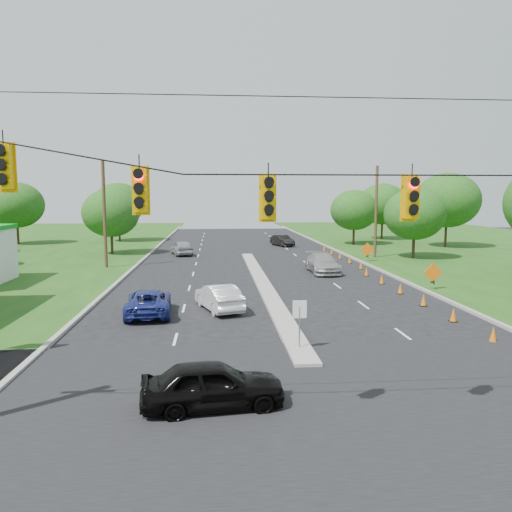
{
  "coord_description": "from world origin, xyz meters",
  "views": [
    {
      "loc": [
        -3.27,
        -12.85,
        6.1
      ],
      "look_at": [
        -1.02,
        14.34,
        2.8
      ],
      "focal_mm": 35.0,
      "sensor_mm": 36.0,
      "label": 1
    }
  ],
  "objects": [
    {
      "name": "cone_11",
      "position": [
        8.87,
        41.5,
        0.35
      ],
      "size": [
        0.32,
        0.32,
        0.7
      ],
      "primitive_type": "cone",
      "color": "orange",
      "rests_on": "ground"
    },
    {
      "name": "silver_car_far",
      "position": [
        5.26,
        25.91,
        0.76
      ],
      "size": [
        2.15,
        5.27,
        1.53
      ],
      "primitive_type": "imported",
      "rotation": [
        0.0,
        0.0,
        -0.0
      ],
      "color": "gray",
      "rests_on": "ground"
    },
    {
      "name": "dark_car_receding",
      "position": [
        4.91,
        47.27,
        0.68
      ],
      "size": [
        2.7,
        4.37,
        1.36
      ],
      "primitive_type": "imported",
      "rotation": [
        0.0,
        0.0,
        0.33
      ],
      "color": "black",
      "rests_on": "ground"
    },
    {
      "name": "tree_9",
      "position": [
        16.0,
        34.0,
        4.34
      ],
      "size": [
        5.88,
        5.88,
        6.86
      ],
      "color": "black",
      "rests_on": "ground"
    },
    {
      "name": "median",
      "position": [
        0.0,
        21.0,
        0.0
      ],
      "size": [
        1.0,
        34.0,
        0.18
      ],
      "primitive_type": "cube",
      "color": "gray",
      "rests_on": "ground"
    },
    {
      "name": "cone_1",
      "position": [
        8.27,
        6.5,
        0.35
      ],
      "size": [
        0.32,
        0.32,
        0.7
      ],
      "primitive_type": "cone",
      "color": "orange",
      "rests_on": "ground"
    },
    {
      "name": "tree_4",
      "position": [
        -28.0,
        52.0,
        4.96
      ],
      "size": [
        6.72,
        6.72,
        7.84
      ],
      "color": "black",
      "rests_on": "ground"
    },
    {
      "name": "cone_6",
      "position": [
        8.27,
        24.0,
        0.35
      ],
      "size": [
        0.32,
        0.32,
        0.7
      ],
      "primitive_type": "cone",
      "color": "orange",
      "rests_on": "ground"
    },
    {
      "name": "tree_10",
      "position": [
        24.0,
        44.0,
        5.58
      ],
      "size": [
        7.56,
        7.56,
        8.82
      ],
      "color": "black",
      "rests_on": "ground"
    },
    {
      "name": "signal_span",
      "position": [
        -0.05,
        -1.0,
        4.97
      ],
      "size": [
        25.6,
        0.32,
        9.0
      ],
      "color": "#422D1C",
      "rests_on": "ground"
    },
    {
      "name": "cone_9",
      "position": [
        8.87,
        34.5,
        0.35
      ],
      "size": [
        0.32,
        0.32,
        0.7
      ],
      "primitive_type": "cone",
      "color": "orange",
      "rests_on": "ground"
    },
    {
      "name": "cone_4",
      "position": [
        8.27,
        17.0,
        0.35
      ],
      "size": [
        0.32,
        0.32,
        0.7
      ],
      "primitive_type": "cone",
      "color": "orange",
      "rests_on": "ground"
    },
    {
      "name": "black_sedan",
      "position": [
        -3.37,
        0.97,
        0.7
      ],
      "size": [
        4.29,
        2.14,
        1.41
      ],
      "primitive_type": "imported",
      "rotation": [
        0.0,
        0.0,
        1.69
      ],
      "color": "black",
      "rests_on": "ground"
    },
    {
      "name": "silver_car_oncoming",
      "position": [
        -6.71,
        38.92,
        0.75
      ],
      "size": [
        2.78,
        4.73,
        1.51
      ],
      "primitive_type": "imported",
      "rotation": [
        0.0,
        0.0,
        3.38
      ],
      "color": "gray",
      "rests_on": "ground"
    },
    {
      "name": "curb_right",
      "position": [
        10.1,
        30.0,
        0.0
      ],
      "size": [
        0.25,
        110.0,
        0.16
      ],
      "primitive_type": "cube",
      "color": "gray",
      "rests_on": "ground"
    },
    {
      "name": "cone_2",
      "position": [
        8.27,
        10.0,
        0.35
      ],
      "size": [
        0.32,
        0.32,
        0.7
      ],
      "primitive_type": "cone",
      "color": "orange",
      "rests_on": "ground"
    },
    {
      "name": "cone_7",
      "position": [
        8.87,
        27.5,
        0.35
      ],
      "size": [
        0.32,
        0.32,
        0.7
      ],
      "primitive_type": "cone",
      "color": "orange",
      "rests_on": "ground"
    },
    {
      "name": "cone_8",
      "position": [
        8.87,
        31.0,
        0.35
      ],
      "size": [
        0.32,
        0.32,
        0.7
      ],
      "primitive_type": "cone",
      "color": "orange",
      "rests_on": "ground"
    },
    {
      "name": "tree_11",
      "position": [
        20.0,
        55.0,
        4.96
      ],
      "size": [
        6.72,
        6.72,
        7.84
      ],
      "color": "black",
      "rests_on": "ground"
    },
    {
      "name": "utility_pole_far_left",
      "position": [
        -12.5,
        30.0,
        4.5
      ],
      "size": [
        0.28,
        0.28,
        9.0
      ],
      "primitive_type": "cylinder",
      "color": "#422D1C",
      "rests_on": "ground"
    },
    {
      "name": "tree_5",
      "position": [
        -14.0,
        40.0,
        4.34
      ],
      "size": [
        5.88,
        5.88,
        6.86
      ],
      "color": "black",
      "rests_on": "ground"
    },
    {
      "name": "median_sign",
      "position": [
        0.0,
        6.0,
        1.46
      ],
      "size": [
        0.55,
        0.06,
        2.05
      ],
      "color": "gray",
      "rests_on": "ground"
    },
    {
      "name": "cone_5",
      "position": [
        8.27,
        20.5,
        0.35
      ],
      "size": [
        0.32,
        0.32,
        0.7
      ],
      "primitive_type": "cone",
      "color": "orange",
      "rests_on": "ground"
    },
    {
      "name": "utility_pole_far_right",
      "position": [
        12.5,
        35.0,
        4.5
      ],
      "size": [
        0.28,
        0.28,
        9.0
      ],
      "primitive_type": "cylinder",
      "color": "#422D1C",
      "rests_on": "ground"
    },
    {
      "name": "tree_12",
      "position": [
        14.0,
        48.0,
        4.34
      ],
      "size": [
        5.88,
        5.88,
        6.86
      ],
      "color": "black",
      "rests_on": "ground"
    },
    {
      "name": "tree_6",
      "position": [
        -16.0,
        55.0,
        4.96
      ],
      "size": [
        6.72,
        6.72,
        7.84
      ],
      "color": "black",
      "rests_on": "ground"
    },
    {
      "name": "work_sign_2",
      "position": [
        10.8,
        32.0,
        1.09
      ],
      "size": [
        1.27,
        0.58,
        1.37
      ],
      "color": "black",
      "rests_on": "ground"
    },
    {
      "name": "cross_street",
      "position": [
        0.0,
        0.0,
        0.0
      ],
      "size": [
        160.0,
        14.0,
        0.02
      ],
      "primitive_type": "cube",
      "color": "black",
      "rests_on": "ground"
    },
    {
      "name": "blue_pickup",
      "position": [
        -6.72,
        12.73,
        0.67
      ],
      "size": [
        2.58,
        4.96,
        1.33
      ],
      "primitive_type": "imported",
      "rotation": [
        0.0,
        0.0,
        3.22
      ],
      "color": "navy",
      "rests_on": "ground"
    },
    {
      "name": "ground",
      "position": [
        0.0,
        0.0,
        0.0
      ],
      "size": [
        160.0,
        160.0,
        0.0
      ],
      "primitive_type": "plane",
      "color": "black",
      "rests_on": "ground"
    },
    {
      "name": "curb_left",
      "position": [
        -10.1,
        30.0,
        0.0
      ],
      "size": [
        0.25,
        110.0,
        0.16
      ],
      "primitive_type": "cube",
      "color": "gray",
      "rests_on": "ground"
    },
    {
      "name": "cone_3",
      "position": [
        8.27,
        13.5,
        0.35
      ],
      "size": [
        0.32,
        0.32,
        0.7
      ],
      "primitive_type": "cone",
      "color": "orange",
      "rests_on": "ground"
    },
    {
      "name": "white_sedan",
      "position": [
        -3.1,
        13.45,
        0.7
      ],
      "size": [
        2.74,
        4.53,
        1.41
      ],
      "primitive_type": "imported",
      "rotation": [
        0.0,
        0.0,
        3.46
      ],
      "color": "silver",
      "rests_on": "ground"
    },
    {
      "name": "work_sign_1",
      "position": [
        10.8,
        18.0,
        1.09
      ],
      "size": [
        1.27,
        0.58,
        1.37
      ],
      "color": "black",
      "rests_on": "ground"
    },
    {
      "name": "cone_10",
      "position": [
        8.87,
        38.0,
        0.35
      ],
      "size": [
        0.32,
        0.32,
        0.7
      ],
      "primitive_type": "cone",
      "color": "orange",
      "rests_on": "ground"
    }
  ]
}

